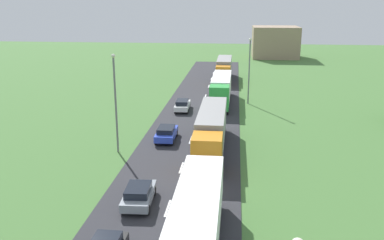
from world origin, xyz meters
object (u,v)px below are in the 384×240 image
car_fifth (182,105)px  distant_building (275,42)px  truck_second (211,129)px  truck_third (221,88)px  car_fourth (166,133)px  truck_lead (194,232)px  truck_fourth (224,68)px  lamppost_second (115,99)px  car_third (139,194)px  lamppost_third (249,68)px

car_fifth → distant_building: 58.75m
truck_second → distant_building: (11.99, 70.62, 1.73)m
truck_third → car_fourth: size_ratio=3.07×
truck_lead → truck_fourth: bearing=90.1°
truck_lead → lamppost_second: lamppost_second is taller
distant_building → car_fourth: bearing=-103.7°
truck_fourth → distant_building: 35.48m
car_fourth → lamppost_second: bearing=-136.4°
car_third → car_fifth: (-0.29, 25.93, 0.00)m
truck_fourth → lamppost_third: bearing=-77.8°
truck_third → car_fifth: size_ratio=2.90×
distant_building → truck_third: bearing=-102.8°
distant_building → lamppost_second: bearing=-106.0°
truck_second → lamppost_second: 9.30m
lamppost_second → distant_building: size_ratio=0.81×
car_third → car_fifth: car_fifth is taller
car_third → car_fourth: car_fourth is taller
truck_second → truck_third: 19.01m
truck_lead → distant_building: size_ratio=1.30×
truck_lead → lamppost_third: 37.57m
truck_third → lamppost_second: size_ratio=1.44×
truck_fourth → car_fifth: size_ratio=2.74×
truck_third → car_fifth: (-4.83, -4.67, -1.35)m
truck_third → car_fourth: (-4.93, -16.70, -1.34)m
lamppost_second → distant_building: 75.01m
truck_fourth → lamppost_second: 39.80m
truck_third → lamppost_second: bearing=-113.5°
truck_third → car_third: size_ratio=3.14×
truck_lead → truck_fourth: (-0.13, 55.30, 0.10)m
truck_second → car_fifth: (-4.61, 14.35, -1.33)m
car_third → truck_fourth: bearing=84.9°
car_fifth → truck_lead: bearing=-81.5°
truck_second → car_third: size_ratio=3.27×
lamppost_third → truck_lead: bearing=-95.8°
car_fifth → lamppost_third: size_ratio=0.51×
truck_second → lamppost_third: size_ratio=1.52×
car_fifth → distant_building: bearing=73.6°
car_third → lamppost_third: lamppost_third is taller
truck_fourth → distant_building: bearing=70.4°
lamppost_second → truck_fourth: bearing=77.2°
truck_lead → car_fourth: bearing=103.6°
truck_lead → lamppost_second: (-8.90, 16.58, 3.01)m
truck_lead → lamppost_third: (3.78, 37.26, 2.92)m
lamppost_second → distant_building: (20.68, 72.10, -1.23)m
truck_third → car_third: truck_third is taller
truck_fourth → car_fifth: 23.40m
truck_lead → lamppost_third: bearing=84.2°
truck_lead → lamppost_third: lamppost_third is taller
lamppost_second → lamppost_third: bearing=58.5°
truck_fourth → distant_building: size_ratio=1.10×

